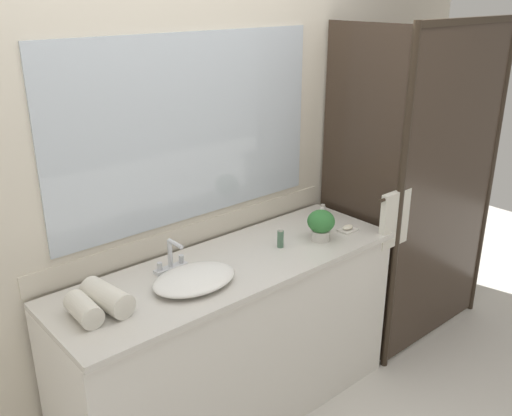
{
  "coord_description": "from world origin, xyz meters",
  "views": [
    {
      "loc": [
        -1.52,
        -1.92,
        2.14
      ],
      "look_at": [
        0.15,
        0.0,
        1.15
      ],
      "focal_mm": 39.68,
      "sensor_mm": 36.0,
      "label": 1
    }
  ],
  "objects_px": {
    "soap_dish": "(348,229)",
    "rolled_towel_middle": "(107,297)",
    "sink_basin": "(194,279)",
    "faucet": "(171,260)",
    "amenity_bottle_shampoo": "(280,238)",
    "rolled_towel_near_edge": "(83,309)",
    "potted_plant": "(321,224)",
    "amenity_bottle_body_wash": "(323,212)"
  },
  "relations": [
    {
      "from": "soap_dish",
      "to": "rolled_towel_near_edge",
      "type": "distance_m",
      "value": 1.48
    },
    {
      "from": "soap_dish",
      "to": "amenity_bottle_shampoo",
      "type": "bearing_deg",
      "value": 167.22
    },
    {
      "from": "rolled_towel_near_edge",
      "to": "potted_plant",
      "type": "bearing_deg",
      "value": -4.09
    },
    {
      "from": "amenity_bottle_shampoo",
      "to": "rolled_towel_near_edge",
      "type": "height_order",
      "value": "amenity_bottle_shampoo"
    },
    {
      "from": "faucet",
      "to": "potted_plant",
      "type": "distance_m",
      "value": 0.82
    },
    {
      "from": "sink_basin",
      "to": "potted_plant",
      "type": "relative_size",
      "value": 2.39
    },
    {
      "from": "potted_plant",
      "to": "rolled_towel_middle",
      "type": "xyz_separation_m",
      "value": [
        -1.17,
        0.1,
        -0.04
      ]
    },
    {
      "from": "amenity_bottle_shampoo",
      "to": "faucet",
      "type": "bearing_deg",
      "value": 165.44
    },
    {
      "from": "faucet",
      "to": "rolled_towel_near_edge",
      "type": "relative_size",
      "value": 0.9
    },
    {
      "from": "soap_dish",
      "to": "rolled_towel_middle",
      "type": "bearing_deg",
      "value": 174.83
    },
    {
      "from": "sink_basin",
      "to": "rolled_towel_middle",
      "type": "relative_size",
      "value": 1.63
    },
    {
      "from": "sink_basin",
      "to": "faucet",
      "type": "distance_m",
      "value": 0.19
    },
    {
      "from": "sink_basin",
      "to": "soap_dish",
      "type": "distance_m",
      "value": 0.98
    },
    {
      "from": "soap_dish",
      "to": "faucet",
      "type": "bearing_deg",
      "value": 166.2
    },
    {
      "from": "faucet",
      "to": "soap_dish",
      "type": "xyz_separation_m",
      "value": [
        0.98,
        -0.24,
        -0.04
      ]
    },
    {
      "from": "soap_dish",
      "to": "potted_plant",
      "type": "bearing_deg",
      "value": 174.21
    },
    {
      "from": "soap_dish",
      "to": "amenity_bottle_body_wash",
      "type": "xyz_separation_m",
      "value": [
        0.04,
        0.22,
        0.03
      ]
    },
    {
      "from": "rolled_towel_near_edge",
      "to": "soap_dish",
      "type": "bearing_deg",
      "value": -4.32
    },
    {
      "from": "amenity_bottle_body_wash",
      "to": "rolled_towel_near_edge",
      "type": "distance_m",
      "value": 1.52
    },
    {
      "from": "amenity_bottle_shampoo",
      "to": "rolled_towel_near_edge",
      "type": "distance_m",
      "value": 1.06
    },
    {
      "from": "faucet",
      "to": "rolled_towel_near_edge",
      "type": "distance_m",
      "value": 0.52
    },
    {
      "from": "potted_plant",
      "to": "faucet",
      "type": "bearing_deg",
      "value": 164.25
    },
    {
      "from": "sink_basin",
      "to": "rolled_towel_middle",
      "type": "xyz_separation_m",
      "value": [
        -0.39,
        0.07,
        0.02
      ]
    },
    {
      "from": "faucet",
      "to": "amenity_bottle_body_wash",
      "type": "xyz_separation_m",
      "value": [
        1.02,
        -0.02,
        -0.01
      ]
    },
    {
      "from": "sink_basin",
      "to": "potted_plant",
      "type": "bearing_deg",
      "value": -2.63
    },
    {
      "from": "soap_dish",
      "to": "rolled_towel_middle",
      "type": "height_order",
      "value": "rolled_towel_middle"
    },
    {
      "from": "amenity_bottle_shampoo",
      "to": "rolled_towel_near_edge",
      "type": "relative_size",
      "value": 0.54
    },
    {
      "from": "amenity_bottle_body_wash",
      "to": "rolled_towel_near_edge",
      "type": "xyz_separation_m",
      "value": [
        -1.52,
        -0.11,
        0.01
      ]
    },
    {
      "from": "potted_plant",
      "to": "rolled_towel_near_edge",
      "type": "bearing_deg",
      "value": 175.91
    },
    {
      "from": "faucet",
      "to": "rolled_towel_middle",
      "type": "distance_m",
      "value": 0.41
    },
    {
      "from": "faucet",
      "to": "soap_dish",
      "type": "bearing_deg",
      "value": -13.8
    },
    {
      "from": "sink_basin",
      "to": "amenity_bottle_shampoo",
      "type": "height_order",
      "value": "amenity_bottle_shampoo"
    },
    {
      "from": "sink_basin",
      "to": "amenity_bottle_shampoo",
      "type": "bearing_deg",
      "value": 3.92
    },
    {
      "from": "potted_plant",
      "to": "amenity_bottle_body_wash",
      "type": "bearing_deg",
      "value": 40.87
    },
    {
      "from": "rolled_towel_near_edge",
      "to": "amenity_bottle_shampoo",
      "type": "bearing_deg",
      "value": -0.92
    },
    {
      "from": "soap_dish",
      "to": "amenity_bottle_body_wash",
      "type": "height_order",
      "value": "amenity_bottle_body_wash"
    },
    {
      "from": "sink_basin",
      "to": "potted_plant",
      "type": "xyz_separation_m",
      "value": [
        0.78,
        -0.04,
        0.06
      ]
    },
    {
      "from": "potted_plant",
      "to": "amenity_bottle_shampoo",
      "type": "height_order",
      "value": "potted_plant"
    },
    {
      "from": "amenity_bottle_shampoo",
      "to": "rolled_towel_middle",
      "type": "xyz_separation_m",
      "value": [
        -0.95,
        0.03,
        0.01
      ]
    },
    {
      "from": "rolled_towel_middle",
      "to": "potted_plant",
      "type": "bearing_deg",
      "value": -5.06
    },
    {
      "from": "amenity_bottle_shampoo",
      "to": "rolled_towel_near_edge",
      "type": "bearing_deg",
      "value": 179.08
    },
    {
      "from": "sink_basin",
      "to": "rolled_towel_near_edge",
      "type": "relative_size",
      "value": 2.11
    }
  ]
}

